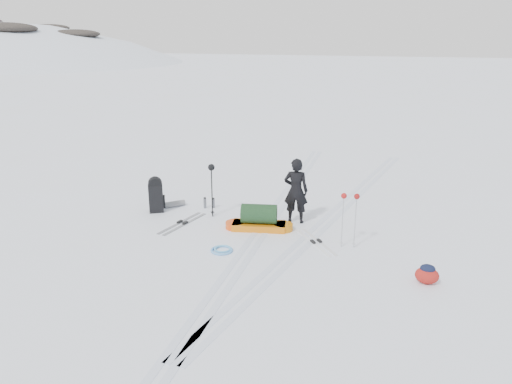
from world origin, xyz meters
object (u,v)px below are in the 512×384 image
expedition_rucksack (158,196)px  ski_poles_black (211,174)px  skier (296,191)px  pulk_sled (259,220)px

expedition_rucksack → ski_poles_black: ski_poles_black is taller
ski_poles_black → skier: bearing=13.5°
expedition_rucksack → ski_poles_black: bearing=-25.6°
pulk_sled → ski_poles_black: (-1.43, 0.46, 0.90)m
pulk_sled → ski_poles_black: bearing=149.3°
expedition_rucksack → ski_poles_black: 1.65m
skier → ski_poles_black: bearing=0.7°
skier → ski_poles_black: 2.17m
ski_poles_black → expedition_rucksack: bearing=-169.3°
skier → pulk_sled: (-0.70, -0.75, -0.58)m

